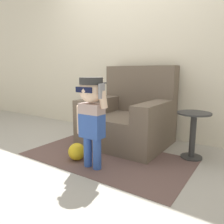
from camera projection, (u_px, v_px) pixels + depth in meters
ground_plane at (99, 147)px, 2.71m from camera, size 10.00×10.00×0.00m
wall_back at (132, 45)px, 3.14m from camera, size 10.00×0.05×2.60m
armchair at (130, 117)px, 2.81m from camera, size 0.99×0.91×0.99m
person_child at (91, 109)px, 2.02m from camera, size 0.35×0.27×0.87m
side_table at (193, 131)px, 2.30m from camera, size 0.35×0.35×0.50m
rug at (106, 157)px, 2.38m from camera, size 1.77×0.96×0.01m
toy_ball at (77, 152)px, 2.29m from camera, size 0.18×0.18×0.18m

